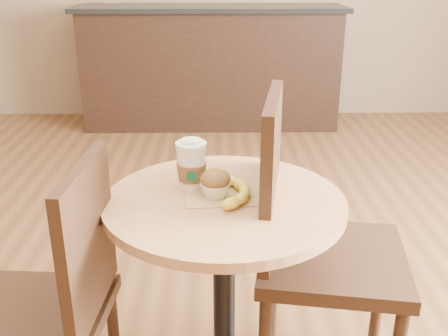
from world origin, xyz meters
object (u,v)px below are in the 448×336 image
banana (230,190)px  muffin (215,183)px  cafe_table (224,259)px  chair_left (53,304)px  coffee_cup (191,166)px  chair_right (310,242)px

banana → muffin: bearing=170.0°
cafe_table → banana: 0.23m
chair_left → muffin: 0.57m
cafe_table → coffee_cup: bearing=141.9°
cafe_table → banana: banana is taller
banana → coffee_cup: bearing=140.6°
chair_left → chair_right: 0.79m
chair_left → chair_right: bearing=110.7°
chair_right → cafe_table: bearing=109.4°
muffin → coffee_cup: bearing=137.7°
coffee_cup → muffin: bearing=-44.8°
chair_right → banana: bearing=107.7°
coffee_cup → banana: bearing=-32.6°
chair_left → muffin: chair_left is taller
chair_left → chair_right: (0.76, 0.23, 0.06)m
chair_right → muffin: chair_right is taller
coffee_cup → muffin: coffee_cup is taller
chair_left → banana: chair_left is taller
coffee_cup → chair_left: bearing=-148.9°
cafe_table → coffee_cup: size_ratio=4.75×
chair_right → coffee_cup: (-0.37, 0.03, 0.25)m
coffee_cup → cafe_table: bearing=-40.6°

